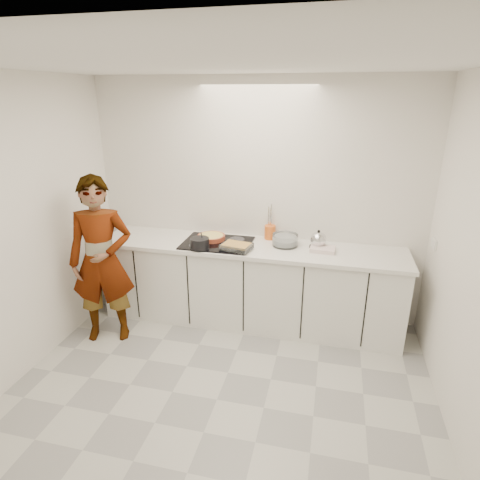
% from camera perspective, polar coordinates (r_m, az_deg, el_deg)
% --- Properties ---
extents(floor, '(3.60, 3.20, 0.00)m').
position_cam_1_polar(floor, '(3.63, -3.30, -21.72)').
color(floor, beige).
rests_on(floor, ground).
extents(ceiling, '(3.60, 3.20, 0.00)m').
position_cam_1_polar(ceiling, '(2.71, -4.50, 23.95)').
color(ceiling, white).
rests_on(ceiling, wall_back).
extents(wall_back, '(3.60, 0.00, 2.60)m').
position_cam_1_polar(wall_back, '(4.40, 2.30, 5.42)').
color(wall_back, white).
rests_on(wall_back, ground).
extents(wall_front, '(3.60, 0.00, 2.60)m').
position_cam_1_polar(wall_front, '(1.69, -21.20, -22.92)').
color(wall_front, white).
rests_on(wall_front, ground).
extents(wall_left, '(0.00, 3.20, 2.60)m').
position_cam_1_polar(wall_left, '(3.83, -30.48, 0.32)').
color(wall_left, white).
rests_on(wall_left, ground).
extents(base_cabinets, '(3.20, 0.58, 0.87)m').
position_cam_1_polar(base_cabinets, '(4.41, 1.33, -6.56)').
color(base_cabinets, white).
rests_on(base_cabinets, floor).
extents(countertop, '(3.24, 0.64, 0.04)m').
position_cam_1_polar(countertop, '(4.23, 1.38, -1.04)').
color(countertop, white).
rests_on(countertop, base_cabinets).
extents(hob, '(0.72, 0.54, 0.01)m').
position_cam_1_polar(hob, '(4.28, -3.26, -0.41)').
color(hob, black).
rests_on(hob, countertop).
extents(tart_dish, '(0.36, 0.36, 0.05)m').
position_cam_1_polar(tart_dish, '(4.36, -4.10, 0.44)').
color(tart_dish, '#A8442A').
rests_on(tart_dish, hob).
extents(saucepan, '(0.23, 0.23, 0.18)m').
position_cam_1_polar(saucepan, '(4.11, -5.74, -0.44)').
color(saucepan, black).
rests_on(saucepan, hob).
extents(baking_dish, '(0.33, 0.27, 0.06)m').
position_cam_1_polar(baking_dish, '(4.07, -0.50, -0.89)').
color(baking_dish, silver).
rests_on(baking_dish, hob).
extents(mixing_bowl, '(0.32, 0.32, 0.12)m').
position_cam_1_polar(mixing_bowl, '(4.22, 6.43, -0.07)').
color(mixing_bowl, silver).
rests_on(mixing_bowl, countertop).
extents(tea_towel, '(0.26, 0.19, 0.04)m').
position_cam_1_polar(tea_towel, '(4.15, 11.67, -1.28)').
color(tea_towel, white).
rests_on(tea_towel, countertop).
extents(kettle, '(0.22, 0.22, 0.20)m').
position_cam_1_polar(kettle, '(4.21, 11.05, -0.04)').
color(kettle, black).
rests_on(kettle, countertop).
extents(utensil_crock, '(0.13, 0.13, 0.15)m').
position_cam_1_polar(utensil_crock, '(4.40, 4.28, 1.12)').
color(utensil_crock, orange).
rests_on(utensil_crock, countertop).
extents(cook, '(0.72, 0.59, 1.71)m').
position_cam_1_polar(cook, '(4.21, -19.08, -2.84)').
color(cook, white).
rests_on(cook, floor).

